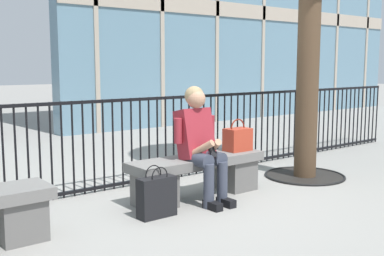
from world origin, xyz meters
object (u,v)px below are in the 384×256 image
object	(u,v)px
handbag_on_bench	(238,139)
shopping_bag	(157,197)
stone_bench	(198,173)
seated_person_with_phone	(200,140)

from	to	relation	value
handbag_on_bench	shopping_bag	size ratio (longest dim) A/B	0.75
handbag_on_bench	shopping_bag	distance (m)	1.39
handbag_on_bench	stone_bench	bearing A→B (deg)	179.01
seated_person_with_phone	handbag_on_bench	bearing A→B (deg)	10.31
seated_person_with_phone	shopping_bag	distance (m)	0.81
seated_person_with_phone	stone_bench	bearing A→B (deg)	60.55
stone_bench	handbag_on_bench	xyz separation A→B (m)	(0.58, -0.01, 0.31)
stone_bench	handbag_on_bench	size ratio (longest dim) A/B	4.32
seated_person_with_phone	shopping_bag	size ratio (longest dim) A/B	2.46
stone_bench	shopping_bag	bearing A→B (deg)	-158.27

